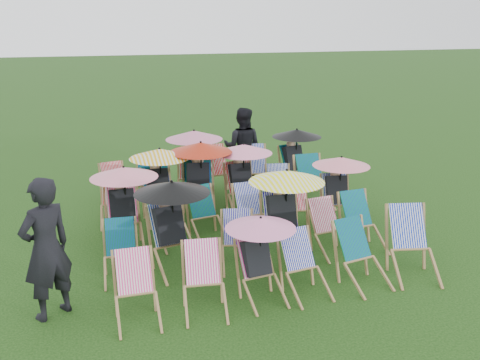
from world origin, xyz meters
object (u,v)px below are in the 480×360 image
object	(u,v)px
deckchair_0	(136,291)
deckchair_29	(297,157)
deckchair_5	(413,245)
person_rear	(242,147)
person_left	(46,249)

from	to	relation	value
deckchair_0	deckchair_29	world-z (taller)	deckchair_29
deckchair_5	person_rear	size ratio (longest dim) A/B	0.57
deckchair_5	person_rear	distance (m)	5.23
person_left	person_rear	size ratio (longest dim) A/B	1.04
deckchair_0	deckchair_5	size ratio (longest dim) A/B	0.82
deckchair_5	deckchair_29	xyz separation A→B (m)	(0.01, 4.61, 0.20)
deckchair_5	person_left	world-z (taller)	person_left
person_left	person_rear	xyz separation A→B (m)	(4.00, 4.75, -0.03)
person_rear	person_left	bearing A→B (deg)	76.21
deckchair_29	person_left	bearing A→B (deg)	-149.63
deckchair_29	person_rear	size ratio (longest dim) A/B	0.73
person_left	person_rear	world-z (taller)	person_left
deckchair_0	person_rear	size ratio (longest dim) A/B	0.47
deckchair_0	person_left	size ratio (longest dim) A/B	0.45
person_rear	deckchair_5	bearing A→B (deg)	128.86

